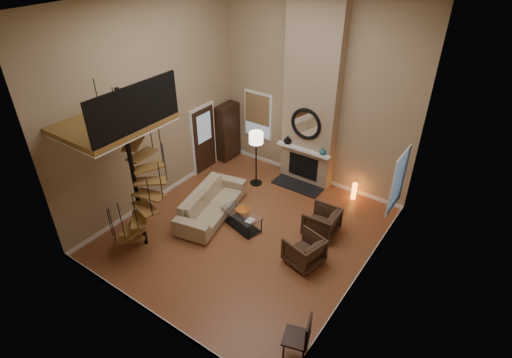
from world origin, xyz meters
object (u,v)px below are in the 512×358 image
Objects in this scene: coffee_table at (242,218)px; accent_lamp at (354,191)px; floor_lamp at (256,142)px; armchair_near at (324,223)px; sofa at (211,203)px; armchair_far at (306,252)px; hutch at (228,132)px; side_chair at (301,336)px.

accent_lamp is at bearing 56.89° from coffee_table.
floor_lamp is 3.40× the size of accent_lamp.
sofa is at bearing -72.92° from armchair_near.
sofa is 3.11× the size of armchair_far.
sofa is 1.43× the size of floor_lamp.
coffee_table is 0.71× the size of floor_lamp.
armchair_far is 0.46× the size of floor_lamp.
hutch reaches higher than sofa.
hutch reaches higher than armchair_near.
armchair_near reaches higher than accent_lamp.
side_chair is at bearing 40.64° from armchair_far.
coffee_table is 3.42m from accent_lamp.
floor_lamp is at bearing 132.87° from side_chair.
floor_lamp is at bearing -15.02° from sofa.
armchair_near is 2.11m from coffee_table.
floor_lamp reaches higher than coffee_table.
coffee_table is at bearing -123.11° from accent_lamp.
side_chair is (1.07, -2.14, 0.17)m from armchair_far.
armchair_far is 0.80× the size of side_chair.
coffee_table is at bearing -65.44° from armchair_near.
side_chair is (1.23, -5.24, 0.28)m from accent_lamp.
accent_lamp is at bearing 178.31° from armchair_near.
coffee_table is 3.91m from side_chair.
hutch reaches higher than armchair_far.
coffee_table is at bearing -46.46° from hutch.
floor_lamp reaches higher than armchair_near.
floor_lamp is (1.69, -0.80, 0.46)m from hutch.
armchair_far is at bearing -32.64° from hutch.
sofa is at bearing -92.75° from floor_lamp.
armchair_near is at bearing 26.66° from coffee_table.
armchair_near is 3.54m from side_chair.
armchair_near is at bearing -19.22° from floor_lamp.
hutch is at bearing 154.73° from floor_lamp.
hutch is 4.82m from armchair_near.
armchair_far is at bearing 5.01° from armchair_near.
hutch is at bearing -108.53° from armchair_far.
accent_lamp is (2.75, 0.96, -1.16)m from floor_lamp.
armchair_near is (2.86, 0.99, -0.04)m from sofa.
floor_lamp is (-0.88, 1.91, 1.13)m from coffee_table.
hutch is 2.29× the size of armchair_near.
armchair_near is (4.45, -1.76, -0.60)m from hutch.
side_chair is (1.21, -3.32, 0.17)m from armchair_near.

